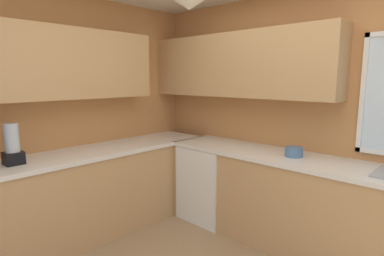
# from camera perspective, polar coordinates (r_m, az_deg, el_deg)

# --- Properties ---
(room_shell) EXTENTS (4.05, 3.62, 2.59)m
(room_shell) POSITION_cam_1_polar(r_m,az_deg,el_deg) (2.83, -3.73, 12.27)
(room_shell) COLOR #C6844C
(room_shell) RESTS_ON ground_plane
(counter_run_left) EXTENTS (0.65, 3.23, 0.92)m
(counter_run_left) POSITION_cam_1_polar(r_m,az_deg,el_deg) (3.44, -21.17, -11.91)
(counter_run_left) COLOR tan
(counter_run_left) RESTS_ON ground_plane
(counter_run_back) EXTENTS (3.14, 0.65, 0.92)m
(counter_run_back) POSITION_cam_1_polar(r_m,az_deg,el_deg) (3.21, 21.16, -13.48)
(counter_run_back) COLOR tan
(counter_run_back) RESTS_ON ground_plane
(dishwasher) EXTENTS (0.60, 0.60, 0.87)m
(dishwasher) POSITION_cam_1_polar(r_m,az_deg,el_deg) (3.77, 3.59, -9.82)
(dishwasher) COLOR white
(dishwasher) RESTS_ON ground_plane
(bowl) EXTENTS (0.17, 0.17, 0.09)m
(bowl) POSITION_cam_1_polar(r_m,az_deg,el_deg) (3.14, 18.18, -4.20)
(bowl) COLOR #4C7099
(bowl) RESTS_ON counter_run_back
(blender_appliance) EXTENTS (0.15, 0.15, 0.36)m
(blender_appliance) POSITION_cam_1_polar(r_m,az_deg,el_deg) (3.11, -30.04, -2.89)
(blender_appliance) COLOR black
(blender_appliance) RESTS_ON counter_run_left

